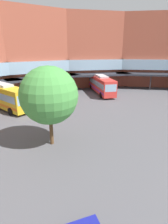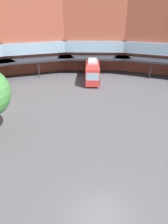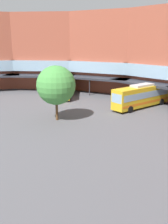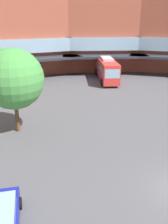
# 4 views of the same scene
# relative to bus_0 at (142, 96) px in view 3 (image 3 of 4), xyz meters

# --- Properties ---
(station_building) EXTENTS (85.56, 45.90, 17.05)m
(station_building) POSITION_rel_bus_0_xyz_m (9.22, -4.61, 6.10)
(station_building) COLOR #9E4C38
(station_building) RESTS_ON ground
(bus_0) EXTENTS (5.77, 12.25, 3.96)m
(bus_0) POSITION_rel_bus_0_xyz_m (0.00, 0.00, 0.00)
(bus_0) COLOR gold
(bus_0) RESTS_ON ground
(bus_3) EXTENTS (11.75, 6.66, 3.92)m
(bus_3) POSITION_rel_bus_0_xyz_m (-13.67, -9.10, -0.02)
(bus_3) COLOR gold
(bus_3) RESTS_ON ground
(plaza_tree) EXTENTS (5.45, 5.45, 7.75)m
(plaza_tree) POSITION_rel_bus_0_xyz_m (1.56, -15.29, 3.01)
(plaza_tree) COLOR brown
(plaza_tree) RESTS_ON ground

